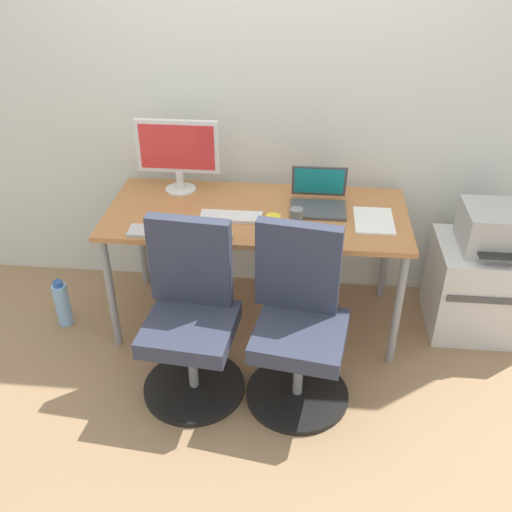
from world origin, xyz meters
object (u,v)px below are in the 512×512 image
object	(u,v)px
printer	(497,229)
office_chair_right	(299,326)
side_cabinet	(482,287)
desktop_monitor	(178,151)
open_laptop	(318,198)
water_bottle_on_floor	(62,304)
coffee_mug	(273,224)
office_chair_left	(191,319)

from	to	relation	value
printer	office_chair_right	bearing A→B (deg)	-148.85
office_chair_right	side_cabinet	distance (m)	1.26
side_cabinet	office_chair_right	bearing A→B (deg)	-148.81
desktop_monitor	open_laptop	xyz separation A→B (m)	(0.82, -0.13, -0.20)
side_cabinet	printer	bearing A→B (deg)	-90.00
water_bottle_on_floor	coffee_mug	xyz separation A→B (m)	(1.28, -0.05, 0.65)
side_cabinet	coffee_mug	bearing A→B (deg)	-167.10
printer	water_bottle_on_floor	distance (m)	2.57
coffee_mug	side_cabinet	bearing A→B (deg)	12.90
printer	water_bottle_on_floor	size ratio (longest dim) A/B	1.29
side_cabinet	printer	distance (m)	0.40
open_laptop	coffee_mug	xyz separation A→B (m)	(-0.23, -0.31, -0.01)
office_chair_left	side_cabinet	xyz separation A→B (m)	(1.62, 0.65, -0.14)
printer	water_bottle_on_floor	xyz separation A→B (m)	(-2.51, -0.23, -0.53)
office_chair_left	open_laptop	distance (m)	0.99
office_chair_right	open_laptop	bearing A→B (deg)	83.75
desktop_monitor	open_laptop	size ratio (longest dim) A/B	1.55
side_cabinet	printer	world-z (taller)	printer
side_cabinet	open_laptop	xyz separation A→B (m)	(-1.00, 0.03, 0.53)
office_chair_right	open_laptop	distance (m)	0.78
side_cabinet	desktop_monitor	bearing A→B (deg)	174.95
office_chair_right	water_bottle_on_floor	xyz separation A→B (m)	(-1.44, 0.42, -0.28)
office_chair_right	water_bottle_on_floor	size ratio (longest dim) A/B	3.03
open_laptop	printer	bearing A→B (deg)	-1.56
desktop_monitor	water_bottle_on_floor	bearing A→B (deg)	-150.47
side_cabinet	open_laptop	world-z (taller)	open_laptop
coffee_mug	printer	bearing A→B (deg)	12.86
office_chair_left	coffee_mug	size ratio (longest dim) A/B	10.22
printer	water_bottle_on_floor	bearing A→B (deg)	-174.76
office_chair_right	water_bottle_on_floor	world-z (taller)	office_chair_right
office_chair_right	desktop_monitor	bearing A→B (deg)	132.62
office_chair_left	side_cabinet	bearing A→B (deg)	21.84
office_chair_left	desktop_monitor	bearing A→B (deg)	103.80
water_bottle_on_floor	coffee_mug	bearing A→B (deg)	-2.30
open_laptop	coffee_mug	bearing A→B (deg)	-127.17
office_chair_right	printer	distance (m)	1.28
coffee_mug	office_chair_left	bearing A→B (deg)	-136.52
office_chair_right	desktop_monitor	size ratio (longest dim) A/B	1.96
printer	side_cabinet	bearing A→B (deg)	90.00
water_bottle_on_floor	open_laptop	world-z (taller)	open_laptop
open_laptop	desktop_monitor	bearing A→B (deg)	170.68
side_cabinet	open_laptop	bearing A→B (deg)	178.49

